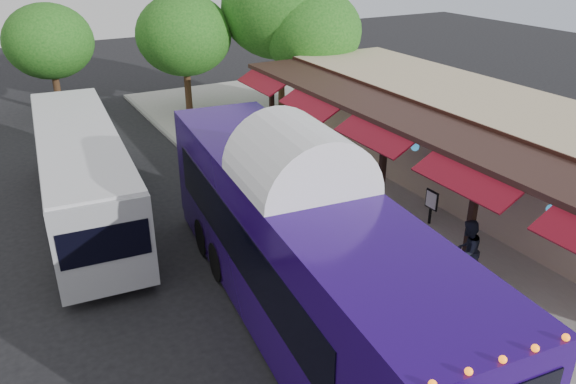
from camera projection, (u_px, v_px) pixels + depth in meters
ground at (355, 313)px, 14.56m from camera, size 90.00×90.00×0.00m
sidewalk at (406, 209)px, 19.89m from camera, size 10.00×40.00×0.15m
curb at (284, 243)px, 17.73m from camera, size 0.20×40.00×0.16m
station_shelter at (483, 146)px, 20.62m from camera, size 8.15×20.00×3.60m
coach_bus at (299, 244)px, 13.35m from camera, size 4.01×13.27×4.18m
city_bus at (82, 171)px, 18.86m from camera, size 3.44×11.66×3.09m
ped_a at (363, 235)px, 16.13m from camera, size 0.69×0.48×1.83m
ped_b at (467, 251)px, 15.32m from camera, size 1.06×0.93×1.85m
ped_c at (303, 215)px, 17.39m from camera, size 1.10×0.62×1.77m
ped_d at (240, 130)px, 25.18m from camera, size 1.18×1.02×1.58m
sign_board at (431, 202)px, 18.40m from camera, size 0.07×0.54×1.20m
tree_left at (184, 35)px, 28.85m from camera, size 4.91×4.91×6.28m
tree_mid at (281, 7)px, 29.41m from camera, size 6.34×6.34×8.11m
tree_right at (312, 32)px, 28.69m from camera, size 5.11×5.11×6.54m
tree_far at (49, 42)px, 28.95m from camera, size 4.53×4.53×5.80m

